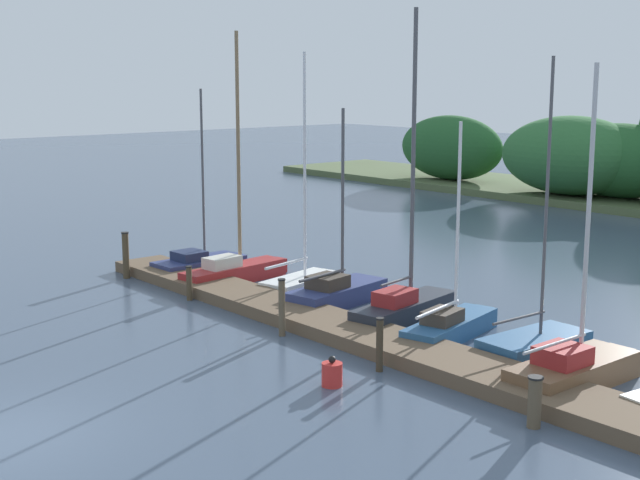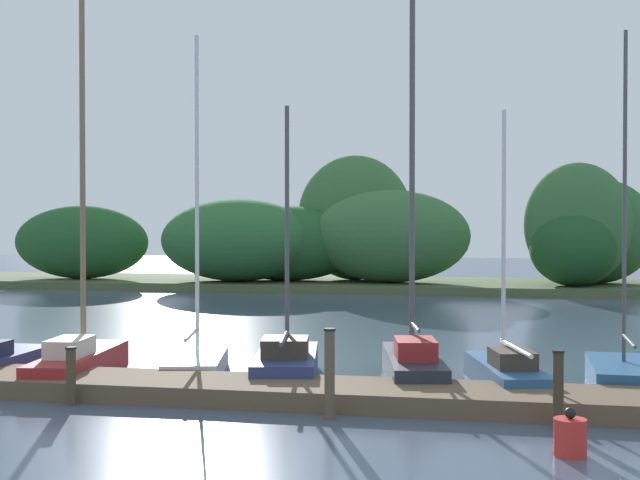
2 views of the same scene
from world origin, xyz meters
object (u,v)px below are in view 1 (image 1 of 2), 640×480
at_px(mooring_piling_2, 282,307).
at_px(mooring_piling_3, 380,344).
at_px(sailboat_0, 201,263).
at_px(mooring_piling_4, 535,402).
at_px(sailboat_7, 576,367).
at_px(sailboat_3, 339,291).
at_px(mooring_piling_1, 189,283).
at_px(mooring_piling_0, 126,255).
at_px(sailboat_6, 538,342).
at_px(sailboat_4, 407,303).
at_px(sailboat_1, 236,267).
at_px(channel_buoy_0, 332,374).
at_px(sailboat_2, 303,278).
at_px(sailboat_5, 452,324).

xyz_separation_m(mooring_piling_2, mooring_piling_3, (3.67, -0.03, -0.13)).
xyz_separation_m(sailboat_0, mooring_piling_4, (15.78, -2.60, 0.18)).
bearing_deg(sailboat_7, sailboat_3, 85.37).
bearing_deg(mooring_piling_1, mooring_piling_0, -179.63).
distance_m(sailboat_3, mooring_piling_0, 7.82).
xyz_separation_m(sailboat_0, sailboat_6, (13.09, 1.20, -0.01)).
height_order(sailboat_6, mooring_piling_1, sailboat_6).
bearing_deg(mooring_piling_3, sailboat_0, 167.34).
bearing_deg(sailboat_0, sailboat_3, -85.16).
xyz_separation_m(sailboat_4, sailboat_7, (6.01, -0.93, -0.07)).
xyz_separation_m(sailboat_1, sailboat_7, (12.95, -0.05, -0.07)).
xyz_separation_m(sailboat_1, channel_buoy_0, (9.55, -4.13, -0.22)).
height_order(mooring_piling_0, channel_buoy_0, mooring_piling_0).
relative_size(sailboat_4, sailboat_7, 1.22).
bearing_deg(sailboat_3, sailboat_2, 70.21).
relative_size(sailboat_5, sailboat_7, 0.80).
xyz_separation_m(mooring_piling_2, channel_buoy_0, (3.70, -1.50, -0.49)).
relative_size(sailboat_7, mooring_piling_4, 6.77).
distance_m(sailboat_4, mooring_piling_2, 3.69).
xyz_separation_m(sailboat_4, mooring_piling_1, (-5.84, -3.36, 0.03)).
xyz_separation_m(sailboat_1, sailboat_2, (2.22, 1.04, -0.15)).
bearing_deg(mooring_piling_3, sailboat_7, 37.26).
xyz_separation_m(sailboat_3, sailboat_6, (6.79, 0.44, -0.06)).
bearing_deg(mooring_piling_2, sailboat_2, 134.64).
distance_m(sailboat_5, mooring_piling_4, 6.01).
xyz_separation_m(sailboat_5, mooring_piling_1, (-7.69, -3.11, 0.18)).
bearing_deg(mooring_piling_3, sailboat_2, 153.07).
distance_m(sailboat_4, mooring_piling_1, 6.73).
height_order(sailboat_2, mooring_piling_0, sailboat_2).
relative_size(sailboat_4, mooring_piling_2, 5.54).
distance_m(mooring_piling_0, mooring_piling_1, 3.91).
distance_m(mooring_piling_0, mooring_piling_2, 8.65).
xyz_separation_m(sailboat_0, mooring_piling_2, (7.82, -2.55, 0.43)).
height_order(sailboat_0, mooring_piling_1, sailboat_0).
relative_size(sailboat_2, mooring_piling_2, 4.86).
height_order(sailboat_4, mooring_piling_0, sailboat_4).
height_order(mooring_piling_1, mooring_piling_4, mooring_piling_1).
bearing_deg(sailboat_0, sailboat_1, -89.63).
bearing_deg(sailboat_5, sailboat_6, -91.09).
bearing_deg(mooring_piling_4, sailboat_6, 125.25).
xyz_separation_m(sailboat_2, mooring_piling_1, (-1.12, -3.52, 0.19)).
distance_m(sailboat_2, mooring_piling_0, 6.16).
xyz_separation_m(mooring_piling_0, mooring_piling_1, (3.90, 0.02, -0.25)).
distance_m(mooring_piling_0, channel_buoy_0, 12.47).
distance_m(sailboat_0, sailboat_5, 10.79).
relative_size(sailboat_0, sailboat_4, 0.74).
distance_m(sailboat_5, channel_buoy_0, 4.82).
height_order(sailboat_3, mooring_piling_1, sailboat_3).
bearing_deg(sailboat_5, sailboat_1, 81.23).
xyz_separation_m(sailboat_3, sailboat_5, (4.47, -0.05, -0.04)).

